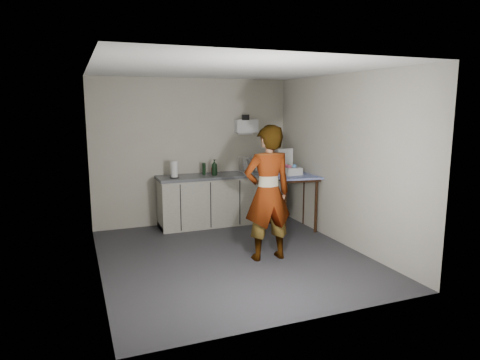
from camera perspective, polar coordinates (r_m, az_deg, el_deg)
name	(u,v)px	position (r m, az deg, el deg)	size (l,w,h in m)	color
ground	(232,256)	(6.20, -1.04, -10.15)	(4.00, 4.00, 0.00)	#2A292E
wall_back	(194,152)	(7.77, -6.21, 3.75)	(3.60, 0.02, 2.60)	#BCB4A4
wall_right	(342,160)	(6.71, 13.41, 2.57)	(0.02, 4.00, 2.60)	#BCB4A4
wall_left	(95,174)	(5.53, -18.75, 0.77)	(0.02, 4.00, 2.60)	#BCB4A4
ceiling	(232,70)	(5.84, -1.12, 14.51)	(3.60, 4.00, 0.01)	white
kitchen_counter	(220,201)	(7.75, -2.67, -2.76)	(2.24, 0.62, 0.91)	black
wall_shelf	(246,126)	(7.99, 0.85, 7.19)	(0.42, 0.18, 0.37)	white
side_table	(296,182)	(7.39, 7.43, -0.26)	(0.84, 0.84, 0.95)	#33180B
standing_man	(268,193)	(5.88, 3.71, -1.77)	(0.69, 0.45, 1.88)	#B2A593
soap_bottle	(214,167)	(7.53, -3.44, 1.69)	(0.11, 0.11, 0.28)	black
soda_can	(213,171)	(7.67, -3.63, 1.22)	(0.06, 0.06, 0.12)	red
dark_bottle	(204,169)	(7.63, -4.82, 1.51)	(0.06, 0.06, 0.21)	black
paper_towel	(174,170)	(7.34, -8.75, 1.33)	(0.16, 0.16, 0.29)	black
dish_rack	(250,168)	(7.91, 1.35, 1.55)	(0.41, 0.31, 0.29)	silver
bakery_box	(290,169)	(7.39, 6.65, 1.48)	(0.34, 0.35, 0.43)	white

